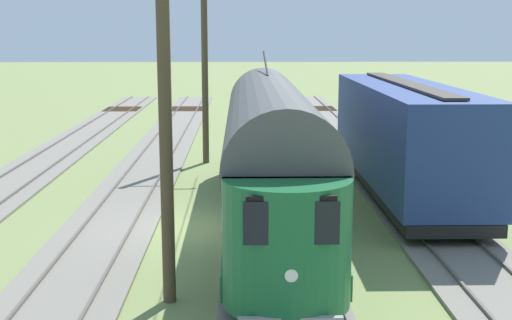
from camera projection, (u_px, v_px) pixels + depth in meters
The scene contains 9 objects.
ground_plane at pixel (190, 229), 20.14m from camera, with size 220.00×220.00×0.00m, color olive.
track_streetcar_siding at pixel (430, 223), 20.60m from camera, with size 2.80×80.00×0.18m.
track_adjacent_siding at pixel (271, 224), 20.49m from camera, with size 2.80×80.00×0.18m.
track_third_siding at pixel (111, 225), 20.39m from camera, with size 2.80×80.00×0.18m.
vintage_streetcar at pixel (270, 148), 20.65m from camera, with size 2.65×17.57×4.84m.
coach_adjacent at pixel (404, 136), 23.77m from camera, with size 2.96×12.42×3.85m.
catenary_pole_foreground at pixel (206, 71), 29.55m from camera, with size 2.68×0.28×7.78m.
catenary_pole_mid_near at pixel (168, 116), 14.02m from camera, with size 2.68×0.28×7.78m.
switch_stand at pixel (394, 140), 32.07m from camera, with size 0.50×0.30×1.24m.
Camera 1 is at (-1.52, 19.44, 5.77)m, focal length 47.73 mm.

